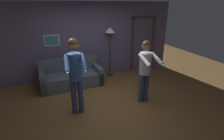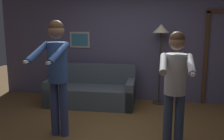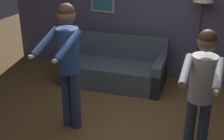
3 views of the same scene
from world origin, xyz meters
The scene contains 6 objects.
ground_plane centered at (0.00, 0.00, 0.00)m, with size 12.00×12.00×0.00m, color brown.
back_wall_assembly centered at (0.02, 2.20, 1.30)m, with size 6.40×0.10×2.60m.
couch centered at (-0.71, 1.57, 0.28)m, with size 1.95×0.96×0.87m.
torchiere_lamp centered at (0.75, 1.95, 1.49)m, with size 0.35×0.35×1.77m.
person_standing_left centered at (-0.77, -0.06, 1.12)m, with size 0.47×0.75×1.82m.
person_standing_right centered at (1.00, -0.11, 1.01)m, with size 0.43×0.70×1.67m.
Camera 3 is at (1.17, -3.52, 2.60)m, focal length 50.00 mm.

